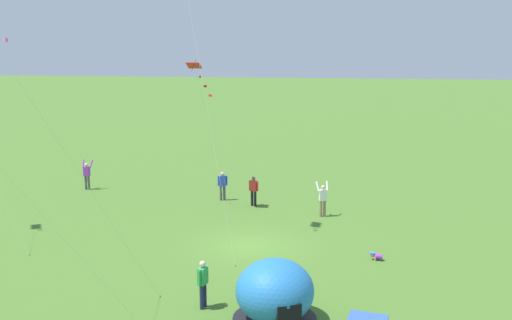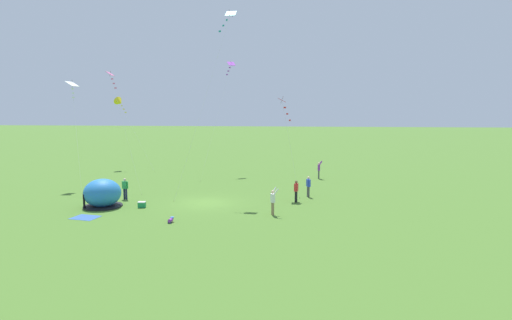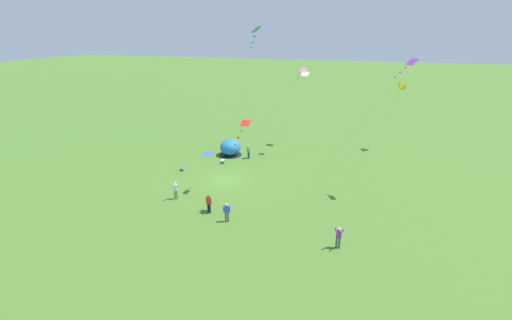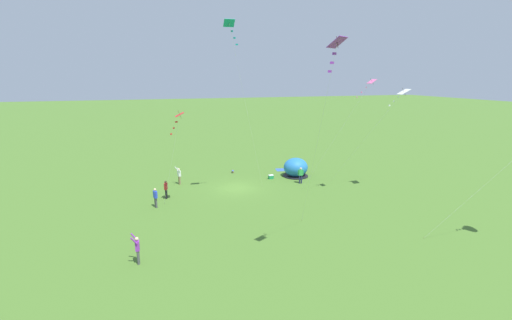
% 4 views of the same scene
% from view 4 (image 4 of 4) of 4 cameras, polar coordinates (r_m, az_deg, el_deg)
% --- Properties ---
extents(ground_plane, '(300.00, 300.00, 0.00)m').
position_cam_4_polar(ground_plane, '(34.65, -3.21, -4.66)').
color(ground_plane, '#477028').
extents(popup_tent, '(2.81, 2.81, 2.10)m').
position_cam_4_polar(popup_tent, '(38.55, 6.64, -1.28)').
color(popup_tent, '#2672BF').
rests_on(popup_tent, ground).
extents(picnic_blanket, '(1.89, 1.56, 0.01)m').
position_cam_4_polar(picnic_blanket, '(41.35, 4.52, -1.62)').
color(picnic_blanket, '#3359A5').
rests_on(picnic_blanket, ground).
extents(cooler_box, '(0.56, 0.42, 0.44)m').
position_cam_4_polar(cooler_box, '(37.59, 2.50, -2.82)').
color(cooler_box, '#1E8C4C').
rests_on(cooler_box, ground).
extents(toddler_crawling, '(0.30, 0.55, 0.32)m').
position_cam_4_polar(toddler_crawling, '(39.99, -3.89, -1.89)').
color(toddler_crawling, purple).
rests_on(toddler_crawling, ground).
extents(person_watching_sky, '(0.34, 0.57, 1.72)m').
position_cam_4_polar(person_watching_sky, '(32.41, -14.78, -4.62)').
color(person_watching_sky, black).
rests_on(person_watching_sky, ground).
extents(person_flying_kite, '(0.47, 0.68, 1.89)m').
position_cam_4_polar(person_flying_kite, '(22.07, -19.17, -13.74)').
color(person_flying_kite, '#4C4C51').
rests_on(person_flying_kite, ground).
extents(person_near_tent, '(0.60, 0.71, 1.89)m').
position_cam_4_polar(person_near_tent, '(36.31, -12.70, -2.47)').
color(person_near_tent, '#8C7251').
rests_on(person_near_tent, ground).
extents(person_strolling, '(0.58, 0.32, 1.72)m').
position_cam_4_polar(person_strolling, '(36.05, 7.45, -2.42)').
color(person_strolling, '#1E2347').
rests_on(person_strolling, ground).
extents(person_with_toddler, '(0.37, 0.55, 1.72)m').
position_cam_4_polar(person_with_toddler, '(30.47, -16.42, -5.91)').
color(person_with_toddler, '#4C4C51').
rests_on(person_with_toddler, ground).
extents(kite_pink, '(4.64, 4.32, 10.78)m').
position_cam_4_polar(kite_pink, '(31.61, 17.98, 11.38)').
color(kite_pink, silver).
rests_on(kite_pink, ground).
extents(kite_purple, '(2.50, 7.90, 12.79)m').
position_cam_4_polar(kite_purple, '(17.94, 13.01, 16.98)').
color(kite_purple, silver).
rests_on(kite_purple, ground).
extents(kite_teal, '(4.48, 4.02, 15.32)m').
position_cam_4_polar(kite_teal, '(29.28, -4.17, 20.67)').
color(kite_teal, silver).
rests_on(kite_teal, ground).
extents(kite_white, '(4.20, 6.09, 9.97)m').
position_cam_4_polar(kite_white, '(34.11, 22.99, 9.96)').
color(kite_white, silver).
rests_on(kite_white, ground).
extents(kite_red, '(1.96, 1.98, 8.31)m').
position_cam_4_polar(kite_red, '(28.25, -12.89, 6.61)').
color(kite_red, silver).
rests_on(kite_red, ground).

